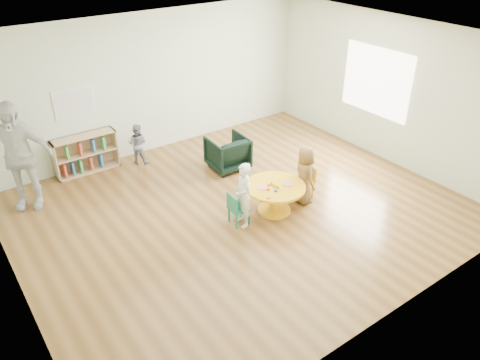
{
  "coord_description": "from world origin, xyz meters",
  "views": [
    {
      "loc": [
        -3.86,
        -5.36,
        4.39
      ],
      "look_at": [
        -0.22,
        -0.3,
        0.8
      ],
      "focal_mm": 35.0,
      "sensor_mm": 36.0,
      "label": 1
    }
  ],
  "objects_px": {
    "child_left": "(243,195)",
    "child_right": "(304,175)",
    "armchair": "(228,153)",
    "activity_table": "(275,194)",
    "bookshelf": "(85,154)",
    "toddler": "(138,144)",
    "adult_caretaker": "(18,156)",
    "kid_chair_left": "(237,208)",
    "kid_chair_right": "(305,181)"
  },
  "relations": [
    {
      "from": "bookshelf",
      "to": "toddler",
      "type": "height_order",
      "value": "toddler"
    },
    {
      "from": "armchair",
      "to": "child_right",
      "type": "xyz_separation_m",
      "value": [
        0.37,
        -1.76,
        0.19
      ]
    },
    {
      "from": "child_right",
      "to": "adult_caretaker",
      "type": "height_order",
      "value": "adult_caretaker"
    },
    {
      "from": "activity_table",
      "to": "armchair",
      "type": "height_order",
      "value": "armchair"
    },
    {
      "from": "activity_table",
      "to": "bookshelf",
      "type": "height_order",
      "value": "bookshelf"
    },
    {
      "from": "activity_table",
      "to": "adult_caretaker",
      "type": "bearing_deg",
      "value": 141.74
    },
    {
      "from": "kid_chair_right",
      "to": "child_right",
      "type": "height_order",
      "value": "child_right"
    },
    {
      "from": "armchair",
      "to": "toddler",
      "type": "relative_size",
      "value": 0.87
    },
    {
      "from": "kid_chair_left",
      "to": "kid_chair_right",
      "type": "xyz_separation_m",
      "value": [
        1.43,
        -0.03,
        0.02
      ]
    },
    {
      "from": "activity_table",
      "to": "kid_chair_left",
      "type": "height_order",
      "value": "kid_chair_left"
    },
    {
      "from": "activity_table",
      "to": "kid_chair_right",
      "type": "height_order",
      "value": "kid_chair_right"
    },
    {
      "from": "kid_chair_right",
      "to": "adult_caretaker",
      "type": "distance_m",
      "value": 4.78
    },
    {
      "from": "child_left",
      "to": "child_right",
      "type": "xyz_separation_m",
      "value": [
        1.25,
        -0.04,
        -0.03
      ]
    },
    {
      "from": "bookshelf",
      "to": "armchair",
      "type": "height_order",
      "value": "bookshelf"
    },
    {
      "from": "kid_chair_left",
      "to": "armchair",
      "type": "distance_m",
      "value": 1.91
    },
    {
      "from": "child_right",
      "to": "kid_chair_left",
      "type": "bearing_deg",
      "value": 98.11
    },
    {
      "from": "adult_caretaker",
      "to": "bookshelf",
      "type": "bearing_deg",
      "value": 53.33
    },
    {
      "from": "child_right",
      "to": "toddler",
      "type": "xyz_separation_m",
      "value": [
        -1.69,
        2.98,
        -0.1
      ]
    },
    {
      "from": "kid_chair_right",
      "to": "child_left",
      "type": "xyz_separation_m",
      "value": [
        -1.35,
        -0.04,
        0.23
      ]
    },
    {
      "from": "armchair",
      "to": "adult_caretaker",
      "type": "distance_m",
      "value": 3.68
    },
    {
      "from": "bookshelf",
      "to": "child_left",
      "type": "relative_size",
      "value": 1.11
    },
    {
      "from": "kid_chair_right",
      "to": "toddler",
      "type": "relative_size",
      "value": 0.71
    },
    {
      "from": "bookshelf",
      "to": "toddler",
      "type": "distance_m",
      "value": 1.01
    },
    {
      "from": "activity_table",
      "to": "child_left",
      "type": "bearing_deg",
      "value": 179.47
    },
    {
      "from": "adult_caretaker",
      "to": "child_left",
      "type": "bearing_deg",
      "value": -18.07
    },
    {
      "from": "kid_chair_left",
      "to": "child_left",
      "type": "distance_m",
      "value": 0.27
    },
    {
      "from": "armchair",
      "to": "child_right",
      "type": "distance_m",
      "value": 1.81
    },
    {
      "from": "kid_chair_right",
      "to": "bookshelf",
      "type": "xyz_separation_m",
      "value": [
        -2.76,
        3.17,
        0.05
      ]
    },
    {
      "from": "activity_table",
      "to": "child_right",
      "type": "distance_m",
      "value": 0.63
    },
    {
      "from": "bookshelf",
      "to": "armchair",
      "type": "bearing_deg",
      "value": -33.14
    },
    {
      "from": "kid_chair_right",
      "to": "bookshelf",
      "type": "bearing_deg",
      "value": 28.71
    },
    {
      "from": "child_left",
      "to": "child_right",
      "type": "distance_m",
      "value": 1.25
    },
    {
      "from": "kid_chair_left",
      "to": "child_right",
      "type": "xyz_separation_m",
      "value": [
        1.33,
        -0.11,
        0.22
      ]
    },
    {
      "from": "activity_table",
      "to": "kid_chair_right",
      "type": "distance_m",
      "value": 0.71
    },
    {
      "from": "bookshelf",
      "to": "kid_chair_left",
      "type": "bearing_deg",
      "value": -66.99
    },
    {
      "from": "activity_table",
      "to": "toddler",
      "type": "relative_size",
      "value": 1.21
    },
    {
      "from": "kid_chair_right",
      "to": "bookshelf",
      "type": "height_order",
      "value": "bookshelf"
    },
    {
      "from": "kid_chair_left",
      "to": "armchair",
      "type": "bearing_deg",
      "value": 153.91
    },
    {
      "from": "activity_table",
      "to": "adult_caretaker",
      "type": "distance_m",
      "value": 4.23
    },
    {
      "from": "kid_chair_right",
      "to": "activity_table",
      "type": "bearing_deg",
      "value": 81.55
    },
    {
      "from": "armchair",
      "to": "child_left",
      "type": "bearing_deg",
      "value": 66.56
    },
    {
      "from": "child_right",
      "to": "activity_table",
      "type": "bearing_deg",
      "value": 99.63
    },
    {
      "from": "child_left",
      "to": "kid_chair_right",
      "type": "bearing_deg",
      "value": 103.09
    },
    {
      "from": "kid_chair_right",
      "to": "child_right",
      "type": "xyz_separation_m",
      "value": [
        -0.1,
        -0.08,
        0.2
      ]
    },
    {
      "from": "kid_chair_right",
      "to": "adult_caretaker",
      "type": "bearing_deg",
      "value": 45.19
    },
    {
      "from": "bookshelf",
      "to": "child_left",
      "type": "distance_m",
      "value": 3.52
    },
    {
      "from": "bookshelf",
      "to": "child_left",
      "type": "bearing_deg",
      "value": -66.28
    },
    {
      "from": "bookshelf",
      "to": "child_right",
      "type": "bearing_deg",
      "value": -50.74
    },
    {
      "from": "kid_chair_left",
      "to": "adult_caretaker",
      "type": "xyz_separation_m",
      "value": [
        -2.57,
        2.52,
        0.65
      ]
    },
    {
      "from": "activity_table",
      "to": "toddler",
      "type": "distance_m",
      "value": 3.14
    }
  ]
}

